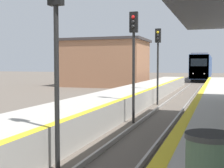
{
  "coord_description": "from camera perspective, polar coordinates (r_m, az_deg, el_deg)",
  "views": [
    {
      "loc": [
        2.52,
        -1.15,
        2.63
      ],
      "look_at": [
        -3.04,
        15.26,
        1.55
      ],
      "focal_mm": 50.0,
      "sensor_mm": 36.0,
      "label": 1
    }
  ],
  "objects": [
    {
      "name": "signal_mid",
      "position": [
        13.94,
        3.97,
        6.87
      ],
      "size": [
        0.36,
        0.31,
        4.95
      ],
      "color": "black",
      "rests_on": "ground"
    },
    {
      "name": "signal_far",
      "position": [
        20.52,
        8.39,
        5.78
      ],
      "size": [
        0.36,
        0.31,
        4.95
      ],
      "color": "black",
      "rests_on": "ground"
    },
    {
      "name": "trash_bin",
      "position": [
        3.87,
        17.4,
        -14.48
      ],
      "size": [
        0.57,
        0.57,
        0.82
      ],
      "color": "#384C38",
      "rests_on": "platform_right"
    },
    {
      "name": "signal_near",
      "position": [
        7.74,
        -10.22,
        9.47
      ],
      "size": [
        0.36,
        0.31,
        4.95
      ],
      "color": "black",
      "rests_on": "ground"
    },
    {
      "name": "station_building",
      "position": [
        38.06,
        -1.29,
        3.92
      ],
      "size": [
        10.11,
        7.02,
        5.7
      ],
      "color": "#9E6B4C",
      "rests_on": "ground"
    },
    {
      "name": "train",
      "position": [
        56.34,
        16.18,
        2.99
      ],
      "size": [
        2.78,
        21.6,
        4.34
      ],
      "color": "black",
      "rests_on": "ground"
    }
  ]
}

